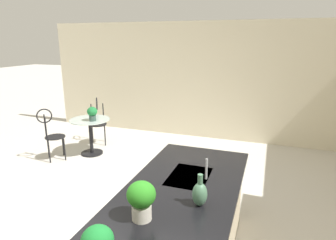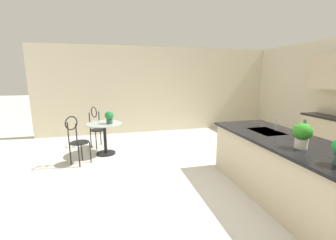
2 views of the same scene
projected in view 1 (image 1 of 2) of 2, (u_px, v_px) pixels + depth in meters
name	position (u px, v px, depth m)	size (l,w,h in m)	color
wall_left_window	(201.00, 81.00, 6.83)	(0.12, 7.80, 2.70)	beige
bistro_table	(91.00, 133.00, 5.95)	(0.80, 0.80, 0.74)	black
chair_near_window	(98.00, 119.00, 6.55)	(0.52, 0.52, 1.04)	black
chair_by_island	(51.00, 132.00, 5.63)	(0.54, 0.54, 1.04)	black
sink_faucet	(206.00, 169.00, 2.95)	(0.02, 0.02, 0.22)	#B2B5BA
potted_plant_on_table	(92.00, 113.00, 5.73)	(0.20, 0.20, 0.28)	#385147
potted_plant_counter_near	(141.00, 198.00, 2.26)	(0.23, 0.23, 0.32)	beige
vase_on_counter	(200.00, 194.00, 2.47)	(0.13, 0.13, 0.29)	#4C7A5B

